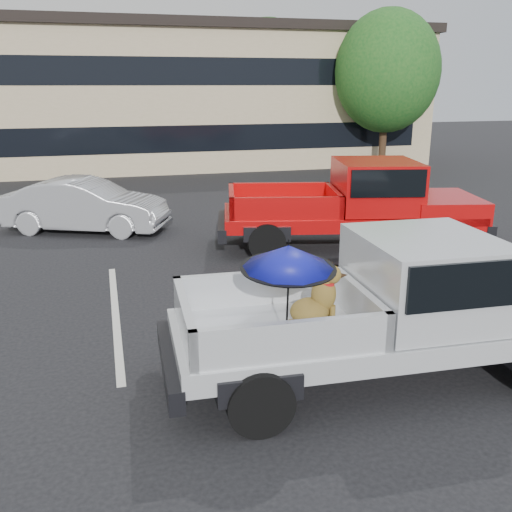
# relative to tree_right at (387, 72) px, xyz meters

# --- Properties ---
(ground) EXTENTS (90.00, 90.00, 0.00)m
(ground) POSITION_rel_tree_right_xyz_m (-9.00, -16.00, -4.21)
(ground) COLOR black
(ground) RESTS_ON ground
(stripe_left) EXTENTS (0.12, 5.00, 0.01)m
(stripe_left) POSITION_rel_tree_right_xyz_m (-12.00, -14.00, -4.21)
(stripe_left) COLOR silver
(stripe_left) RESTS_ON ground
(stripe_right) EXTENTS (0.12, 5.00, 0.01)m
(stripe_right) POSITION_rel_tree_right_xyz_m (-6.00, -14.00, -4.21)
(stripe_right) COLOR silver
(stripe_right) RESTS_ON ground
(motel_building) EXTENTS (20.40, 8.40, 6.30)m
(motel_building) POSITION_rel_tree_right_xyz_m (-7.00, 4.99, -1.00)
(motel_building) COLOR tan
(motel_building) RESTS_ON ground
(tree_right) EXTENTS (4.46, 4.46, 6.78)m
(tree_right) POSITION_rel_tree_right_xyz_m (0.00, 0.00, 0.00)
(tree_right) COLOR #332114
(tree_right) RESTS_ON ground
(tree_back) EXTENTS (4.68, 4.68, 7.11)m
(tree_back) POSITION_rel_tree_right_xyz_m (-3.00, 8.00, 0.20)
(tree_back) COLOR #332114
(tree_back) RESTS_ON ground
(silver_pickup) EXTENTS (5.76, 2.28, 2.06)m
(silver_pickup) POSITION_rel_tree_right_xyz_m (-8.36, -17.08, -3.16)
(silver_pickup) COLOR black
(silver_pickup) RESTS_ON ground
(red_pickup) EXTENTS (6.46, 3.36, 2.03)m
(red_pickup) POSITION_rel_tree_right_xyz_m (-6.12, -11.24, -3.10)
(red_pickup) COLOR black
(red_pickup) RESTS_ON ground
(silver_sedan) EXTENTS (4.42, 2.98, 1.38)m
(silver_sedan) POSITION_rel_tree_right_xyz_m (-12.54, -8.03, -3.52)
(silver_sedan) COLOR #A0A1A6
(silver_sedan) RESTS_ON ground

